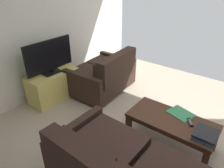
{
  "coord_description": "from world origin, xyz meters",
  "views": [
    {
      "loc": [
        -0.72,
        2.18,
        2.12
      ],
      "look_at": [
        0.63,
        0.41,
        0.9
      ],
      "focal_mm": 33.38,
      "sensor_mm": 36.0,
      "label": 1
    }
  ],
  "objects_px": {
    "loveseat_near": "(104,75)",
    "flat_tv": "(49,57)",
    "tv_remote": "(190,122)",
    "tv_stand": "(54,86)",
    "loose_magazine": "(181,113)",
    "coffee_table": "(172,123)",
    "book_stack": "(205,135)"
  },
  "relations": [
    {
      "from": "loveseat_near",
      "to": "tv_stand",
      "type": "distance_m",
      "value": 0.96
    },
    {
      "from": "loveseat_near",
      "to": "tv_stand",
      "type": "xyz_separation_m",
      "value": [
        0.58,
        0.76,
        -0.09
      ]
    },
    {
      "from": "loose_magazine",
      "to": "tv_stand",
      "type": "bearing_deg",
      "value": 116.54
    },
    {
      "from": "loveseat_near",
      "to": "tv_remote",
      "type": "height_order",
      "value": "loveseat_near"
    },
    {
      "from": "tv_remote",
      "to": "loose_magazine",
      "type": "bearing_deg",
      "value": -35.7
    },
    {
      "from": "loveseat_near",
      "to": "flat_tv",
      "type": "bearing_deg",
      "value": 53.04
    },
    {
      "from": "loveseat_near",
      "to": "tv_remote",
      "type": "relative_size",
      "value": 8.11
    },
    {
      "from": "tv_remote",
      "to": "loose_magazine",
      "type": "xyz_separation_m",
      "value": [
        0.17,
        -0.12,
        -0.01
      ]
    },
    {
      "from": "loveseat_near",
      "to": "flat_tv",
      "type": "distance_m",
      "value": 1.07
    },
    {
      "from": "flat_tv",
      "to": "coffee_table",
      "type": "bearing_deg",
      "value": -174.67
    },
    {
      "from": "coffee_table",
      "to": "tv_stand",
      "type": "relative_size",
      "value": 1.25
    },
    {
      "from": "book_stack",
      "to": "tv_remote",
      "type": "distance_m",
      "value": 0.27
    },
    {
      "from": "loveseat_near",
      "to": "tv_remote",
      "type": "distance_m",
      "value": 1.89
    },
    {
      "from": "loveseat_near",
      "to": "book_stack",
      "type": "bearing_deg",
      "value": 162.47
    },
    {
      "from": "coffee_table",
      "to": "tv_stand",
      "type": "height_order",
      "value": "tv_stand"
    },
    {
      "from": "coffee_table",
      "to": "book_stack",
      "type": "xyz_separation_m",
      "value": [
        -0.43,
        0.08,
        0.1
      ]
    },
    {
      "from": "tv_remote",
      "to": "tv_stand",
      "type": "bearing_deg",
      "value": 6.44
    },
    {
      "from": "tv_stand",
      "to": "book_stack",
      "type": "xyz_separation_m",
      "value": [
        -2.62,
        -0.12,
        0.18
      ]
    },
    {
      "from": "book_stack",
      "to": "loose_magazine",
      "type": "height_order",
      "value": "book_stack"
    },
    {
      "from": "coffee_table",
      "to": "flat_tv",
      "type": "height_order",
      "value": "flat_tv"
    },
    {
      "from": "tv_stand",
      "to": "loose_magazine",
      "type": "bearing_deg",
      "value": -169.99
    },
    {
      "from": "flat_tv",
      "to": "book_stack",
      "type": "xyz_separation_m",
      "value": [
        -2.62,
        -0.12,
        -0.39
      ]
    },
    {
      "from": "book_stack",
      "to": "loose_magazine",
      "type": "xyz_separation_m",
      "value": [
        0.39,
        -0.27,
        -0.03
      ]
    },
    {
      "from": "loveseat_near",
      "to": "coffee_table",
      "type": "relative_size",
      "value": 1.11
    },
    {
      "from": "tv_stand",
      "to": "book_stack",
      "type": "distance_m",
      "value": 2.63
    },
    {
      "from": "tv_stand",
      "to": "coffee_table",
      "type": "bearing_deg",
      "value": -174.68
    },
    {
      "from": "loveseat_near",
      "to": "tv_stand",
      "type": "height_order",
      "value": "loveseat_near"
    },
    {
      "from": "flat_tv",
      "to": "loose_magazine",
      "type": "xyz_separation_m",
      "value": [
        -2.23,
        -0.39,
        -0.42
      ]
    },
    {
      "from": "book_stack",
      "to": "coffee_table",
      "type": "bearing_deg",
      "value": -11.03
    },
    {
      "from": "tv_stand",
      "to": "tv_remote",
      "type": "bearing_deg",
      "value": -173.56
    },
    {
      "from": "tv_stand",
      "to": "loose_magazine",
      "type": "relative_size",
      "value": 2.86
    },
    {
      "from": "book_stack",
      "to": "loose_magazine",
      "type": "distance_m",
      "value": 0.48
    }
  ]
}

